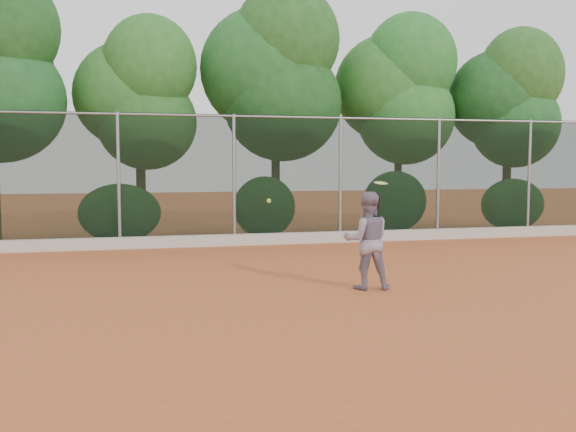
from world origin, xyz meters
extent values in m
plane|color=#BA592C|center=(0.00, 0.00, 0.00)|extent=(80.00, 80.00, 0.00)
cube|color=beige|center=(0.00, 6.82, 0.15)|extent=(24.00, 0.20, 0.30)
imported|color=gray|center=(1.25, 0.35, 0.85)|extent=(0.92, 0.78, 1.70)
cube|color=black|center=(0.00, 7.00, 1.75)|extent=(24.00, 0.01, 3.50)
cylinder|color=gray|center=(0.00, 7.00, 3.45)|extent=(24.00, 0.06, 0.06)
cylinder|color=gray|center=(-3.00, 7.00, 1.75)|extent=(0.09, 0.09, 3.50)
cylinder|color=gray|center=(0.00, 7.00, 1.75)|extent=(0.09, 0.09, 3.50)
cylinder|color=gray|center=(3.00, 7.00, 1.75)|extent=(0.09, 0.09, 3.50)
cylinder|color=gray|center=(6.00, 7.00, 1.75)|extent=(0.09, 0.09, 3.50)
cylinder|color=gray|center=(9.00, 7.00, 1.75)|extent=(0.09, 0.09, 3.50)
ellipsoid|color=#2A6627|center=(-6.00, 8.70, 5.80)|extent=(3.10, 2.60, 3.20)
cylinder|color=#452C1A|center=(-2.40, 9.30, 1.20)|extent=(0.28, 0.28, 2.40)
ellipsoid|color=#23571D|center=(-2.20, 9.20, 3.40)|extent=(2.90, 2.40, 2.80)
ellipsoid|color=#265F20|center=(-2.70, 9.50, 4.20)|extent=(3.20, 2.70, 3.10)
ellipsoid|color=#255D1F|center=(-2.10, 9.00, 5.00)|extent=(2.70, 2.30, 2.90)
cylinder|color=#3C2517|center=(1.60, 9.00, 1.50)|extent=(0.26, 0.26, 3.00)
ellipsoid|color=#276325|center=(1.80, 8.90, 4.00)|extent=(3.60, 3.00, 3.50)
ellipsoid|color=#2C742C|center=(1.30, 9.20, 5.00)|extent=(3.90, 3.20, 3.80)
ellipsoid|color=#34722B|center=(1.90, 8.80, 5.90)|extent=(3.20, 2.70, 3.30)
cylinder|color=#45301A|center=(5.70, 9.20, 1.35)|extent=(0.24, 0.24, 2.70)
ellipsoid|color=#236322|center=(5.90, 9.10, 3.70)|extent=(3.20, 2.70, 3.10)
ellipsoid|color=#245D20|center=(5.40, 9.40, 4.60)|extent=(3.50, 2.90, 3.40)
ellipsoid|color=#216223|center=(6.00, 9.00, 5.40)|extent=(3.00, 2.50, 3.10)
cylinder|color=#3C2717|center=(9.40, 8.80, 1.25)|extent=(0.28, 0.28, 2.50)
ellipsoid|color=#2A702C|center=(9.60, 8.70, 3.50)|extent=(3.00, 2.50, 2.90)
ellipsoid|color=#256225|center=(9.10, 9.00, 4.30)|extent=(3.30, 2.80, 3.20)
ellipsoid|color=#3A742C|center=(9.70, 8.60, 5.10)|extent=(2.80, 2.40, 3.00)
ellipsoid|color=#2F6827|center=(-3.00, 7.80, 0.85)|extent=(2.20, 1.16, 1.60)
ellipsoid|color=#2B6426|center=(1.00, 7.80, 0.95)|extent=(1.80, 1.04, 1.76)
ellipsoid|color=#246026|center=(5.00, 7.80, 1.05)|extent=(2.00, 1.10, 1.84)
ellipsoid|color=#326E2A|center=(9.00, 7.80, 0.90)|extent=(2.16, 1.12, 1.64)
cylinder|color=black|center=(1.49, 0.39, 1.49)|extent=(0.03, 0.10, 0.29)
torus|color=black|center=(1.49, 0.33, 1.84)|extent=(0.29, 0.29, 0.09)
cylinder|color=#B7DC40|center=(1.49, 0.33, 1.84)|extent=(0.25, 0.24, 0.06)
sphere|color=#BBE133|center=(-0.49, 0.33, 1.57)|extent=(0.07, 0.07, 0.07)
camera|label=1|loc=(-2.75, -10.06, 2.18)|focal=40.00mm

